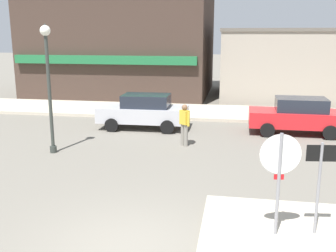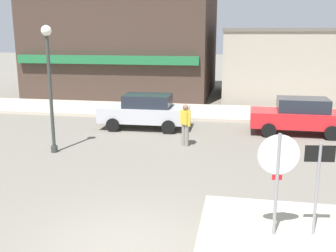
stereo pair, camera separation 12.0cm
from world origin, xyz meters
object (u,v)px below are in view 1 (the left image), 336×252
stop_sign (279,171)px  pedestrian_crossing_near (184,124)px  lamp_post (48,71)px  parked_car_nearest (144,111)px  one_way_sign (319,179)px  parked_car_second (298,115)px

stop_sign → pedestrian_crossing_near: size_ratio=1.43×
stop_sign → lamp_post: lamp_post is taller
stop_sign → pedestrian_crossing_near: 7.34m
lamp_post → parked_car_nearest: 5.32m
one_way_sign → lamp_post: (-8.17, 4.89, 1.63)m
one_way_sign → lamp_post: lamp_post is taller
stop_sign → parked_car_nearest: bearing=118.2°
lamp_post → parked_car_second: size_ratio=1.13×
parked_car_second → lamp_post: bearing=-154.0°
one_way_sign → pedestrian_crossing_near: 7.53m
stop_sign → parked_car_second: bearing=79.7°
parked_car_nearest → parked_car_second: 6.71m
one_way_sign → pedestrian_crossing_near: size_ratio=1.30×
pedestrian_crossing_near → lamp_post: bearing=-159.5°
stop_sign → parked_car_second: size_ratio=0.57×
stop_sign → one_way_sign: 0.84m
parked_car_second → pedestrian_crossing_near: 5.28m
lamp_post → pedestrian_crossing_near: 5.30m
one_way_sign → parked_car_second: size_ratio=0.52×
stop_sign → parked_car_second: stop_sign is taller
one_way_sign → pedestrian_crossing_near: (-3.61, 6.59, -0.46)m
parked_car_second → pedestrian_crossing_near: pedestrian_crossing_near is taller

